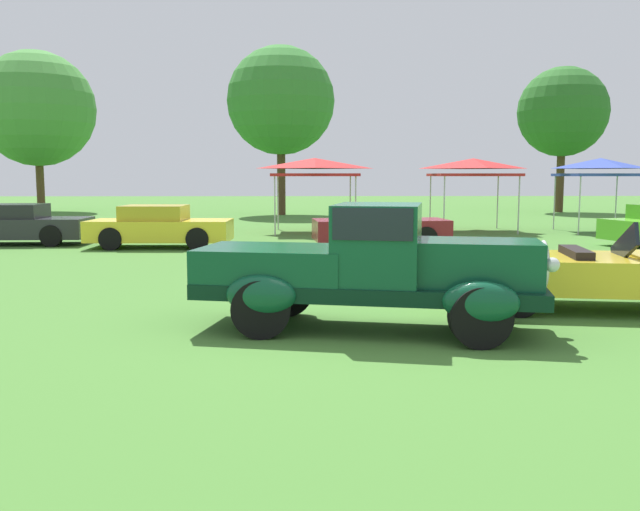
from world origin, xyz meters
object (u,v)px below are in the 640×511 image
neighbor_convertible (613,273)px  canopy_tent_center_field (473,166)px  canopy_tent_left_field (315,166)px  canopy_tent_right_field (600,166)px  feature_pickup_truck (371,266)px  show_car_charcoal (17,225)px  show_car_yellow (159,227)px  show_car_burgundy (380,226)px

neighbor_convertible → canopy_tent_center_field: size_ratio=1.63×
canopy_tent_left_field → canopy_tent_right_field: (10.48, -0.01, -0.00)m
feature_pickup_truck → canopy_tent_left_field: size_ratio=1.55×
canopy_tent_center_field → canopy_tent_right_field: same height
feature_pickup_truck → show_car_charcoal: (-9.60, 11.62, -0.27)m
feature_pickup_truck → show_car_charcoal: bearing=129.5°
feature_pickup_truck → neighbor_convertible: 4.12m
feature_pickup_truck → show_car_yellow: 11.81m
show_car_yellow → canopy_tent_right_field: bearing=18.9°
canopy_tent_right_field → canopy_tent_center_field: bearing=174.6°
neighbor_convertible → canopy_tent_left_field: 15.25m
neighbor_convertible → canopy_tent_center_field: bearing=84.4°
show_car_burgundy → canopy_tent_right_field: size_ratio=1.48×
canopy_tent_left_field → show_car_burgundy: bearing=-70.2°
show_car_yellow → canopy_tent_center_field: canopy_tent_center_field is taller
canopy_tent_right_field → neighbor_convertible: bearing=-112.7°
feature_pickup_truck → canopy_tent_center_field: 17.15m
feature_pickup_truck → canopy_tent_center_field: canopy_tent_center_field is taller
canopy_tent_center_field → show_car_charcoal: bearing=-162.9°
show_car_charcoal → canopy_tent_center_field: bearing=17.1°
feature_pickup_truck → canopy_tent_right_field: size_ratio=1.77×
canopy_tent_center_field → show_car_burgundy: bearing=-126.5°
canopy_tent_center_field → show_car_yellow: bearing=-152.0°
show_car_charcoal → feature_pickup_truck: bearing=-50.5°
show_car_yellow → show_car_burgundy: (6.40, 0.08, -0.00)m
show_car_yellow → canopy_tent_right_field: size_ratio=1.50×
neighbor_convertible → show_car_charcoal: neighbor_convertible is taller
show_car_yellow → feature_pickup_truck: bearing=-64.3°
feature_pickup_truck → show_car_yellow: size_ratio=1.18×
canopy_tent_center_field → neighbor_convertible: bearing=-95.6°
canopy_tent_center_field → canopy_tent_left_field: bearing=-175.9°
canopy_tent_left_field → neighbor_convertible: bearing=-73.0°
show_car_yellow → canopy_tent_center_field: (10.47, 5.57, 1.82)m
feature_pickup_truck → show_car_yellow: bearing=115.7°
canopy_tent_left_field → feature_pickup_truck: bearing=-88.1°
feature_pickup_truck → canopy_tent_left_field: 15.88m
neighbor_convertible → show_car_charcoal: 16.97m
feature_pickup_truck → canopy_tent_left_field: (-0.54, 15.79, 1.55)m
show_car_burgundy → canopy_tent_center_field: size_ratio=1.36×
show_car_charcoal → show_car_burgundy: 10.92m
show_car_yellow → canopy_tent_right_field: 16.01m
show_car_burgundy → canopy_tent_left_field: canopy_tent_left_field is taller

